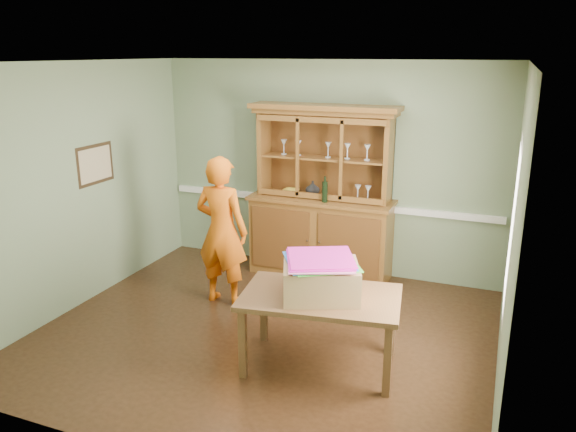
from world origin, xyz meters
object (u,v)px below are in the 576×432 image
at_px(china_hutch, 322,217).
at_px(dining_table, 321,303).
at_px(person, 222,231).
at_px(cardboard_box, 321,281).

relative_size(china_hutch, dining_table, 1.44).
bearing_deg(china_hutch, person, -122.54).
distance_m(dining_table, person, 1.75).
height_order(dining_table, cardboard_box, cardboard_box).
bearing_deg(cardboard_box, china_hutch, 108.22).
bearing_deg(person, cardboard_box, 148.67).
distance_m(china_hutch, person, 1.45).
relative_size(dining_table, cardboard_box, 2.32).
bearing_deg(person, china_hutch, -121.50).
relative_size(dining_table, person, 0.89).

